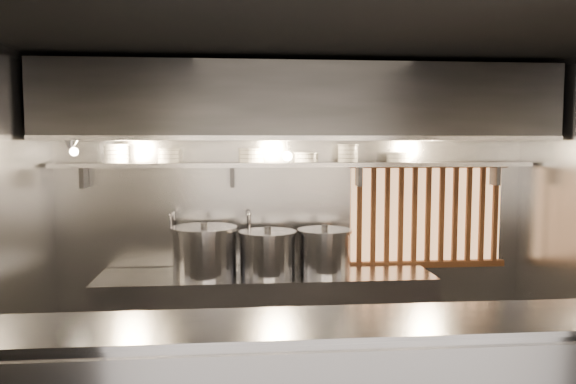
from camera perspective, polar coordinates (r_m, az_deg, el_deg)
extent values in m
plane|color=black|center=(3.96, 3.08, 15.46)|extent=(4.50, 4.50, 0.00)
plane|color=gray|center=(5.43, 0.72, -2.19)|extent=(4.50, 0.00, 4.50)
cube|color=#9D9DA3|center=(3.11, 5.54, -13.10)|extent=(4.50, 0.56, 0.03)
cube|color=#9D9DA3|center=(5.25, -2.21, -13.08)|extent=(3.00, 0.70, 0.90)
cube|color=#9D9DA3|center=(5.21, 0.93, 2.81)|extent=(4.40, 0.34, 0.04)
cube|color=#2D2D30|center=(5.00, 1.21, 8.96)|extent=(4.40, 0.80, 0.65)
cube|color=#9D9DA3|center=(4.59, 1.77, 5.50)|extent=(4.40, 0.03, 0.04)
cube|color=#FFB672|center=(5.69, 13.87, -2.20)|extent=(1.50, 0.02, 0.92)
cube|color=brown|center=(5.61, 14.14, 2.71)|extent=(1.56, 0.06, 0.06)
cube|color=brown|center=(5.73, 13.93, -7.13)|extent=(1.56, 0.06, 0.06)
cube|color=brown|center=(5.46, 7.26, -2.40)|extent=(0.04, 0.04, 0.92)
cube|color=brown|center=(5.49, 8.65, -2.37)|extent=(0.04, 0.04, 0.92)
cube|color=brown|center=(5.53, 10.03, -2.34)|extent=(0.04, 0.04, 0.92)
cube|color=brown|center=(5.56, 11.38, -2.32)|extent=(0.04, 0.04, 0.92)
cube|color=brown|center=(5.60, 12.72, -2.29)|extent=(0.04, 0.04, 0.92)
cube|color=brown|center=(5.65, 14.03, -2.26)|extent=(0.04, 0.04, 0.92)
cube|color=brown|center=(5.69, 15.33, -2.23)|extent=(0.04, 0.04, 0.92)
cube|color=brown|center=(5.74, 16.61, -2.20)|extent=(0.04, 0.04, 0.92)
cube|color=brown|center=(5.80, 17.86, -2.17)|extent=(0.04, 0.04, 0.92)
cube|color=brown|center=(5.85, 19.09, -2.14)|extent=(0.04, 0.04, 0.92)
cube|color=brown|center=(5.91, 20.29, -2.11)|extent=(0.05, 0.04, 0.92)
cylinder|color=silver|center=(5.41, -11.47, -4.56)|extent=(0.03, 0.03, 0.48)
sphere|color=silver|center=(5.38, -11.51, -2.04)|extent=(0.04, 0.04, 0.04)
cylinder|color=silver|center=(5.25, -11.67, -2.21)|extent=(0.03, 0.26, 0.03)
sphere|color=silver|center=(5.12, -11.83, -2.39)|extent=(0.04, 0.04, 0.04)
cylinder|color=silver|center=(5.13, -11.81, -3.17)|extent=(0.03, 0.03, 0.14)
cylinder|color=silver|center=(5.38, -4.02, -4.52)|extent=(0.03, 0.03, 0.48)
sphere|color=silver|center=(5.35, -4.03, -1.99)|extent=(0.04, 0.04, 0.04)
cylinder|color=silver|center=(5.22, -4.00, -2.16)|extent=(0.03, 0.26, 0.03)
sphere|color=silver|center=(5.09, -3.97, -2.34)|extent=(0.04, 0.04, 0.04)
cylinder|color=silver|center=(5.10, -3.96, -3.12)|extent=(0.03, 0.03, 0.14)
cone|color=#9D9DA3|center=(4.89, -21.21, 4.55)|extent=(0.25, 0.27, 0.20)
sphere|color=#FFE0B2|center=(4.87, -20.91, 3.85)|extent=(0.07, 0.07, 0.07)
cylinder|color=#2D2D30|center=(4.99, -20.93, 5.48)|extent=(0.02, 0.22, 0.02)
cylinder|color=#2D2D30|center=(5.08, -0.05, 4.56)|extent=(0.01, 0.01, 0.12)
sphere|color=#FFE0B2|center=(5.08, -0.05, 3.65)|extent=(0.09, 0.09, 0.09)
cylinder|color=#9D9DA3|center=(5.09, -8.48, -6.11)|extent=(0.56, 0.56, 0.41)
cylinder|color=#9D9DA3|center=(5.05, -8.52, -3.68)|extent=(0.59, 0.59, 0.03)
cylinder|color=#2D2D30|center=(5.05, -8.52, -3.29)|extent=(0.06, 0.06, 0.04)
cylinder|color=#9D9DA3|center=(5.08, -2.07, -6.35)|extent=(0.58, 0.58, 0.36)
cylinder|color=#9D9DA3|center=(5.04, -2.08, -4.16)|extent=(0.61, 0.61, 0.03)
cylinder|color=#2D2D30|center=(5.04, -2.08, -3.77)|extent=(0.06, 0.06, 0.04)
cylinder|color=#9D9DA3|center=(5.15, 3.74, -6.15)|extent=(0.53, 0.53, 0.37)
cylinder|color=#9D9DA3|center=(5.12, 3.75, -3.96)|extent=(0.56, 0.56, 0.03)
cylinder|color=#2D2D30|center=(5.11, 3.75, -3.57)|extent=(0.06, 0.06, 0.04)
cylinder|color=white|center=(5.29, -17.03, 3.05)|extent=(0.21, 0.21, 0.03)
cylinder|color=white|center=(5.29, -17.04, 3.47)|extent=(0.21, 0.21, 0.03)
cylinder|color=white|center=(5.29, -17.05, 3.88)|extent=(0.21, 0.21, 0.03)
cylinder|color=white|center=(5.29, -17.06, 4.29)|extent=(0.21, 0.21, 0.03)
cylinder|color=white|center=(5.29, -17.07, 4.59)|extent=(0.23, 0.23, 0.01)
cylinder|color=white|center=(5.21, -12.04, 3.14)|extent=(0.19, 0.19, 0.03)
cylinder|color=white|center=(5.21, -12.05, 3.56)|extent=(0.19, 0.19, 0.03)
cylinder|color=white|center=(5.21, -12.06, 3.97)|extent=(0.19, 0.19, 0.03)
cylinder|color=white|center=(5.21, -12.06, 4.28)|extent=(0.20, 0.20, 0.01)
cylinder|color=white|center=(5.18, -3.72, 3.23)|extent=(0.23, 0.23, 0.03)
cylinder|color=white|center=(5.18, -3.73, 3.65)|extent=(0.23, 0.23, 0.03)
cylinder|color=white|center=(5.18, -3.73, 4.07)|extent=(0.23, 0.23, 0.03)
cylinder|color=white|center=(5.18, -3.73, 4.38)|extent=(0.24, 0.24, 0.01)
cylinder|color=white|center=(5.22, 1.88, 3.25)|extent=(0.22, 0.22, 0.03)
cylinder|color=white|center=(5.22, 1.88, 3.67)|extent=(0.22, 0.22, 0.03)
cylinder|color=white|center=(5.22, 1.88, 3.97)|extent=(0.23, 0.23, 0.01)
cylinder|color=white|center=(5.28, 6.10, 3.24)|extent=(0.19, 0.19, 0.03)
cylinder|color=white|center=(5.28, 6.11, 3.66)|extent=(0.19, 0.19, 0.03)
cylinder|color=white|center=(5.28, 6.11, 4.07)|extent=(0.19, 0.19, 0.03)
cylinder|color=white|center=(5.28, 6.12, 4.48)|extent=(0.19, 0.19, 0.03)
cylinder|color=white|center=(5.28, 6.12, 4.78)|extent=(0.20, 0.20, 0.01)
cylinder|color=white|center=(5.40, 11.17, 3.22)|extent=(0.23, 0.23, 0.03)
cylinder|color=white|center=(5.40, 11.17, 3.62)|extent=(0.23, 0.23, 0.03)
cylinder|color=white|center=(5.40, 11.18, 3.92)|extent=(0.24, 0.24, 0.01)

